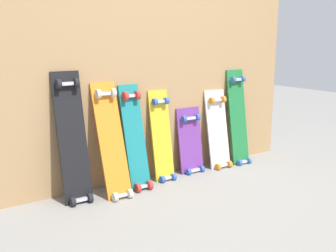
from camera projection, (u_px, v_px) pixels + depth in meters
The scene contains 9 objects.
ground_plane at pixel (163, 176), 3.28m from camera, with size 12.00×12.00×0.00m, color gray.
plywood_wall_panel at pixel (158, 68), 3.15m from camera, with size 2.67×0.04×1.79m, color tan.
skateboard_black at pixel (73, 142), 2.73m from camera, with size 0.20×0.25×0.97m.
skateboard_orange at pixel (112, 145), 2.85m from camera, with size 0.19×0.33×0.88m.
skateboard_teal at pixel (136, 141), 2.99m from camera, with size 0.17×0.27×0.85m.
skateboard_yellow at pixel (162, 140), 3.17m from camera, with size 0.17×0.20×0.79m.
skateboard_purple at pixel (191, 144), 3.36m from camera, with size 0.23×0.16×0.62m.
skateboard_white at pixel (218, 133), 3.49m from camera, with size 0.21×0.20×0.75m.
skateboard_green at pixel (238, 121), 3.59m from camera, with size 0.19×0.21×0.92m.
Camera 1 is at (-1.68, -2.63, 1.12)m, focal length 42.05 mm.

